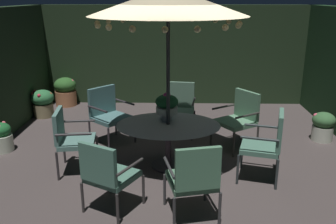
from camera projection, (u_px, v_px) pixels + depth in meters
ground_plane at (172, 164)px, 5.95m from camera, size 6.95×7.66×0.02m
hedge_backdrop_rear at (175, 55)px, 9.09m from camera, size 6.95×0.30×2.41m
patio_dining_table at (168, 131)px, 5.70m from camera, size 1.63×1.29×0.71m
patio_umbrella at (168, 2)px, 5.11m from camera, size 2.29×2.29×2.81m
centerpiece_planter at (167, 104)px, 5.77m from camera, size 0.36×0.36×0.45m
patio_chair_north at (194, 177)px, 4.29m from camera, size 0.70×0.72×1.02m
patio_chair_northeast at (268, 141)px, 5.27m from camera, size 0.70×0.70×1.05m
patio_chair_east at (240, 116)px, 6.48m from camera, size 0.84×0.85×1.01m
patio_chair_southeast at (180, 105)px, 7.12m from camera, size 0.65×0.63×1.00m
patio_chair_south at (108, 111)px, 6.68m from camera, size 0.86×0.86×1.03m
patio_chair_southwest at (70, 136)px, 5.55m from camera, size 0.64×0.69×0.99m
patio_chair_west at (107, 172)px, 4.47m from camera, size 0.78×0.78×0.96m
potted_plant_right_far at (323, 126)px, 6.84m from camera, size 0.42×0.42×0.55m
potted_plant_right_near at (43, 102)px, 8.19m from camera, size 0.50×0.50×0.61m
potted_plant_left_far at (1, 137)px, 6.37m from camera, size 0.38×0.38×0.52m
potted_plant_left_near at (66, 91)px, 9.03m from camera, size 0.53×0.53×0.70m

